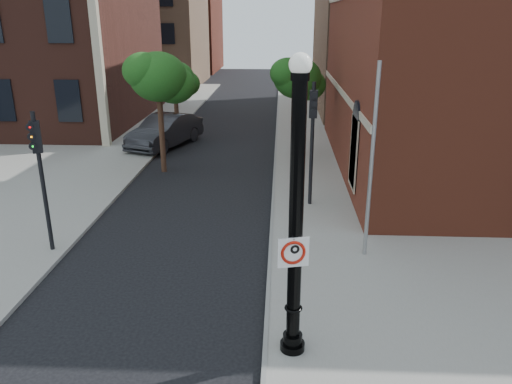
# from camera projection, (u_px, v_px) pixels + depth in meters

# --- Properties ---
(ground) EXTENTS (120.00, 120.00, 0.00)m
(ground) POSITION_uv_depth(u_px,v_px,m) (167.00, 353.00, 10.44)
(ground) COLOR black
(ground) RESTS_ON ground
(sidewalk_right) EXTENTS (8.00, 60.00, 0.12)m
(sidewalk_right) POSITION_uv_depth(u_px,v_px,m) (374.00, 195.00, 19.56)
(sidewalk_right) COLOR gray
(sidewalk_right) RESTS_ON ground
(sidewalk_left) EXTENTS (10.00, 50.00, 0.12)m
(sidewalk_left) POSITION_uv_depth(u_px,v_px,m) (78.00, 142.00, 27.81)
(sidewalk_left) COLOR gray
(sidewalk_left) RESTS_ON ground
(curb_edge) EXTENTS (0.10, 60.00, 0.14)m
(curb_edge) POSITION_uv_depth(u_px,v_px,m) (273.00, 193.00, 19.74)
(curb_edge) COLOR gray
(curb_edge) RESTS_ON ground
(bg_building_tan_a) EXTENTS (12.00, 12.00, 12.00)m
(bg_building_tan_a) POSITION_uv_depth(u_px,v_px,m) (141.00, 23.00, 50.46)
(bg_building_tan_a) COLOR #9A7054
(bg_building_tan_a) RESTS_ON ground
(bg_building_red) EXTENTS (12.00, 12.00, 10.00)m
(bg_building_red) POSITION_uv_depth(u_px,v_px,m) (171.00, 30.00, 63.98)
(bg_building_red) COLOR maroon
(bg_building_red) RESTS_ON ground
(bg_building_tan_b) EXTENTS (22.00, 14.00, 14.00)m
(bg_building_tan_b) POSITION_uv_depth(u_px,v_px,m) (475.00, 12.00, 35.61)
(bg_building_tan_b) COLOR #9A7054
(bg_building_tan_b) RESTS_ON ground
(lamppost) EXTENTS (0.52, 0.52, 6.10)m
(lamppost) POSITION_uv_depth(u_px,v_px,m) (296.00, 230.00, 9.50)
(lamppost) COLOR black
(lamppost) RESTS_ON ground
(no_parking_sign) EXTENTS (0.60, 0.17, 0.61)m
(no_parking_sign) POSITION_uv_depth(u_px,v_px,m) (294.00, 252.00, 9.49)
(no_parking_sign) COLOR white
(no_parking_sign) RESTS_ON ground
(parked_car) EXTENTS (3.49, 5.52, 1.72)m
(parked_car) POSITION_uv_depth(u_px,v_px,m) (165.00, 131.00, 26.77)
(parked_car) COLOR #29292E
(parked_car) RESTS_ON ground
(traffic_signal_left) EXTENTS (0.34, 0.38, 4.24)m
(traffic_signal_left) POSITION_uv_depth(u_px,v_px,m) (39.00, 161.00, 13.94)
(traffic_signal_left) COLOR black
(traffic_signal_left) RESTS_ON ground
(traffic_signal_right) EXTENTS (0.30, 0.38, 4.56)m
(traffic_signal_right) POSITION_uv_depth(u_px,v_px,m) (313.00, 125.00, 17.48)
(traffic_signal_right) COLOR black
(traffic_signal_right) RESTS_ON ground
(utility_pole) EXTENTS (0.11, 0.11, 5.61)m
(utility_pole) POSITION_uv_depth(u_px,v_px,m) (371.00, 166.00, 13.67)
(utility_pole) COLOR #999999
(utility_pole) RESTS_ON ground
(street_tree_a) EXTENTS (2.93, 2.65, 5.29)m
(street_tree_a) POSITION_uv_depth(u_px,v_px,m) (159.00, 78.00, 21.37)
(street_tree_a) COLOR #342115
(street_tree_a) RESTS_ON ground
(street_tree_b) EXTENTS (2.48, 2.24, 4.46)m
(street_tree_b) POSITION_uv_depth(u_px,v_px,m) (175.00, 79.00, 26.53)
(street_tree_b) COLOR #342115
(street_tree_b) RESTS_ON ground
(street_tree_c) EXTENTS (2.71, 2.45, 4.88)m
(street_tree_c) POSITION_uv_depth(u_px,v_px,m) (298.00, 79.00, 23.72)
(street_tree_c) COLOR #342115
(street_tree_c) RESTS_ON ground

